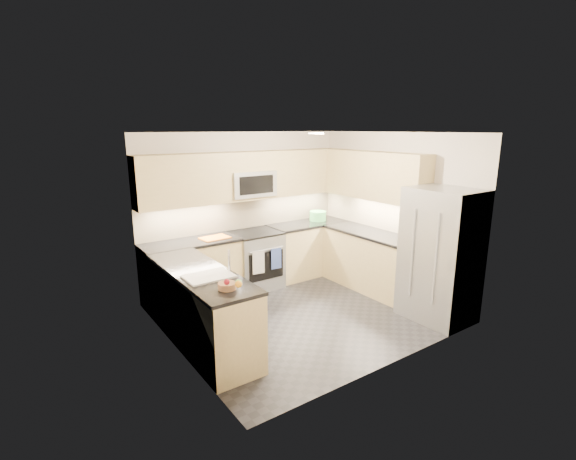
# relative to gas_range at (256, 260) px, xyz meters

# --- Properties ---
(floor) EXTENTS (3.60, 3.20, 0.00)m
(floor) POSITION_rel_gas_range_xyz_m (0.00, -1.28, -0.46)
(floor) COLOR black
(floor) RESTS_ON ground
(ceiling) EXTENTS (3.60, 3.20, 0.02)m
(ceiling) POSITION_rel_gas_range_xyz_m (0.00, -1.28, 2.04)
(ceiling) COLOR beige
(ceiling) RESTS_ON wall_back
(wall_back) EXTENTS (3.60, 0.02, 2.50)m
(wall_back) POSITION_rel_gas_range_xyz_m (0.00, 0.32, 0.79)
(wall_back) COLOR beige
(wall_back) RESTS_ON floor
(wall_front) EXTENTS (3.60, 0.02, 2.50)m
(wall_front) POSITION_rel_gas_range_xyz_m (0.00, -2.88, 0.79)
(wall_front) COLOR beige
(wall_front) RESTS_ON floor
(wall_left) EXTENTS (0.02, 3.20, 2.50)m
(wall_left) POSITION_rel_gas_range_xyz_m (-1.80, -1.28, 0.79)
(wall_left) COLOR beige
(wall_left) RESTS_ON floor
(wall_right) EXTENTS (0.02, 3.20, 2.50)m
(wall_right) POSITION_rel_gas_range_xyz_m (1.80, -1.28, 0.79)
(wall_right) COLOR beige
(wall_right) RESTS_ON floor
(base_cab_back_left) EXTENTS (1.42, 0.60, 0.90)m
(base_cab_back_left) POSITION_rel_gas_range_xyz_m (-1.09, 0.02, -0.01)
(base_cab_back_left) COLOR #D2BB7E
(base_cab_back_left) RESTS_ON floor
(base_cab_back_right) EXTENTS (1.42, 0.60, 0.90)m
(base_cab_back_right) POSITION_rel_gas_range_xyz_m (1.09, 0.02, -0.01)
(base_cab_back_right) COLOR #D2BB7E
(base_cab_back_right) RESTS_ON floor
(base_cab_right) EXTENTS (0.60, 1.70, 0.90)m
(base_cab_right) POSITION_rel_gas_range_xyz_m (1.50, -1.12, -0.01)
(base_cab_right) COLOR #D2BB7E
(base_cab_right) RESTS_ON floor
(base_cab_peninsula) EXTENTS (0.60, 2.00, 0.90)m
(base_cab_peninsula) POSITION_rel_gas_range_xyz_m (-1.50, -1.28, -0.01)
(base_cab_peninsula) COLOR #D2BB7E
(base_cab_peninsula) RESTS_ON floor
(countertop_back_left) EXTENTS (1.42, 0.63, 0.04)m
(countertop_back_left) POSITION_rel_gas_range_xyz_m (-1.09, 0.02, 0.47)
(countertop_back_left) COLOR black
(countertop_back_left) RESTS_ON base_cab_back_left
(countertop_back_right) EXTENTS (1.42, 0.63, 0.04)m
(countertop_back_right) POSITION_rel_gas_range_xyz_m (1.09, 0.02, 0.47)
(countertop_back_right) COLOR black
(countertop_back_right) RESTS_ON base_cab_back_right
(countertop_right) EXTENTS (0.63, 1.70, 0.04)m
(countertop_right) POSITION_rel_gas_range_xyz_m (1.50, -1.12, 0.47)
(countertop_right) COLOR black
(countertop_right) RESTS_ON base_cab_right
(countertop_peninsula) EXTENTS (0.63, 2.00, 0.04)m
(countertop_peninsula) POSITION_rel_gas_range_xyz_m (-1.50, -1.28, 0.47)
(countertop_peninsula) COLOR black
(countertop_peninsula) RESTS_ON base_cab_peninsula
(upper_cab_back) EXTENTS (3.60, 0.35, 0.75)m
(upper_cab_back) POSITION_rel_gas_range_xyz_m (0.00, 0.15, 1.37)
(upper_cab_back) COLOR #D2BB7E
(upper_cab_back) RESTS_ON wall_back
(upper_cab_right) EXTENTS (0.35, 1.95, 0.75)m
(upper_cab_right) POSITION_rel_gas_range_xyz_m (1.62, -1.00, 1.37)
(upper_cab_right) COLOR #D2BB7E
(upper_cab_right) RESTS_ON wall_right
(backsplash_back) EXTENTS (3.60, 0.01, 0.51)m
(backsplash_back) POSITION_rel_gas_range_xyz_m (0.00, 0.32, 0.74)
(backsplash_back) COLOR #C0AE8A
(backsplash_back) RESTS_ON wall_back
(backsplash_right) EXTENTS (0.01, 2.30, 0.51)m
(backsplash_right) POSITION_rel_gas_range_xyz_m (1.80, -0.82, 0.74)
(backsplash_right) COLOR #C0AE8A
(backsplash_right) RESTS_ON wall_right
(gas_range) EXTENTS (0.76, 0.65, 0.91)m
(gas_range) POSITION_rel_gas_range_xyz_m (0.00, 0.00, 0.00)
(gas_range) COLOR #929699
(gas_range) RESTS_ON floor
(range_cooktop) EXTENTS (0.76, 0.65, 0.03)m
(range_cooktop) POSITION_rel_gas_range_xyz_m (0.00, 0.00, 0.46)
(range_cooktop) COLOR black
(range_cooktop) RESTS_ON gas_range
(oven_door_glass) EXTENTS (0.62, 0.02, 0.45)m
(oven_door_glass) POSITION_rel_gas_range_xyz_m (0.00, -0.33, -0.01)
(oven_door_glass) COLOR black
(oven_door_glass) RESTS_ON gas_range
(oven_handle) EXTENTS (0.60, 0.02, 0.02)m
(oven_handle) POSITION_rel_gas_range_xyz_m (0.00, -0.35, 0.26)
(oven_handle) COLOR #B2B5BA
(oven_handle) RESTS_ON gas_range
(microwave) EXTENTS (0.76, 0.40, 0.40)m
(microwave) POSITION_rel_gas_range_xyz_m (0.00, 0.12, 1.24)
(microwave) COLOR #A5A8AD
(microwave) RESTS_ON upper_cab_back
(microwave_door) EXTENTS (0.60, 0.01, 0.28)m
(microwave_door) POSITION_rel_gas_range_xyz_m (0.00, -0.08, 1.24)
(microwave_door) COLOR black
(microwave_door) RESTS_ON microwave
(refrigerator) EXTENTS (0.70, 0.90, 1.80)m
(refrigerator) POSITION_rel_gas_range_xyz_m (1.45, -2.43, 0.45)
(refrigerator) COLOR #999CA1
(refrigerator) RESTS_ON floor
(fridge_handle_left) EXTENTS (0.02, 0.02, 1.20)m
(fridge_handle_left) POSITION_rel_gas_range_xyz_m (1.08, -2.61, 0.49)
(fridge_handle_left) COLOR #B2B5BA
(fridge_handle_left) RESTS_ON refrigerator
(fridge_handle_right) EXTENTS (0.02, 0.02, 1.20)m
(fridge_handle_right) POSITION_rel_gas_range_xyz_m (1.08, -2.25, 0.49)
(fridge_handle_right) COLOR #B2B5BA
(fridge_handle_right) RESTS_ON refrigerator
(sink_basin) EXTENTS (0.52, 0.38, 0.16)m
(sink_basin) POSITION_rel_gas_range_xyz_m (-1.50, -1.53, 0.42)
(sink_basin) COLOR white
(sink_basin) RESTS_ON base_cab_peninsula
(faucet) EXTENTS (0.03, 0.03, 0.28)m
(faucet) POSITION_rel_gas_range_xyz_m (-1.24, -1.53, 0.62)
(faucet) COLOR silver
(faucet) RESTS_ON countertop_peninsula
(utensil_bowl) EXTENTS (0.38, 0.38, 0.17)m
(utensil_bowl) POSITION_rel_gas_range_xyz_m (1.34, 0.06, 0.57)
(utensil_bowl) COLOR #51BD59
(utensil_bowl) RESTS_ON countertop_back_right
(cutting_board) EXTENTS (0.44, 0.33, 0.01)m
(cutting_board) POSITION_rel_gas_range_xyz_m (-0.71, -0.01, 0.49)
(cutting_board) COLOR orange
(cutting_board) RESTS_ON countertop_back_left
(fruit_basket) EXTENTS (0.22, 0.22, 0.07)m
(fruit_basket) POSITION_rel_gas_range_xyz_m (-1.49, -1.96, 0.52)
(fruit_basket) COLOR #A16F4B
(fruit_basket) RESTS_ON countertop_peninsula
(fruit_apple) EXTENTS (0.06, 0.06, 0.06)m
(fruit_apple) POSITION_rel_gas_range_xyz_m (-1.54, -2.05, 0.60)
(fruit_apple) COLOR maroon
(fruit_apple) RESTS_ON fruit_basket
(fruit_pear) EXTENTS (0.07, 0.07, 0.07)m
(fruit_pear) POSITION_rel_gas_range_xyz_m (-1.45, -2.13, 0.60)
(fruit_pear) COLOR #67C052
(fruit_pear) RESTS_ON fruit_basket
(dish_towel_check) EXTENTS (0.19, 0.04, 0.37)m
(dish_towel_check) POSITION_rel_gas_range_xyz_m (-0.17, -0.37, 0.10)
(dish_towel_check) COLOR silver
(dish_towel_check) RESTS_ON oven_handle
(dish_towel_blue) EXTENTS (0.18, 0.03, 0.34)m
(dish_towel_blue) POSITION_rel_gas_range_xyz_m (0.16, -0.37, 0.10)
(dish_towel_blue) COLOR #32468A
(dish_towel_blue) RESTS_ON oven_handle
(fruit_orange) EXTENTS (0.07, 0.07, 0.07)m
(fruit_orange) POSITION_rel_gas_range_xyz_m (-1.47, -2.16, 0.60)
(fruit_orange) COLOR #F7A21B
(fruit_orange) RESTS_ON fruit_basket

